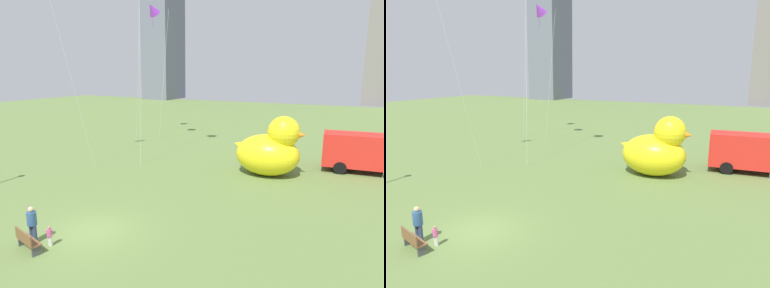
% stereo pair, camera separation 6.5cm
% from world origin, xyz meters
% --- Properties ---
extents(ground_plane, '(140.00, 140.00, 0.00)m').
position_xyz_m(ground_plane, '(0.00, 0.00, 0.00)').
color(ground_plane, olive).
extents(park_bench, '(1.55, 0.81, 0.90)m').
position_xyz_m(park_bench, '(-1.12, -2.51, 0.47)').
color(park_bench, brown).
rests_on(park_bench, ground).
extents(person_adult, '(0.40, 0.40, 1.64)m').
position_xyz_m(person_adult, '(-1.50, -1.92, 0.91)').
color(person_adult, '#38476B').
rests_on(person_adult, ground).
extents(person_child, '(0.22, 0.22, 0.89)m').
position_xyz_m(person_child, '(-0.62, -1.79, 0.49)').
color(person_child, silver).
rests_on(person_child, ground).
extents(giant_inflatable_duck, '(5.20, 3.34, 4.31)m').
position_xyz_m(giant_inflatable_duck, '(4.90, 12.57, 1.83)').
color(giant_inflatable_duck, yellow).
rests_on(giant_inflatable_duck, ground).
extents(box_truck, '(6.43, 2.84, 2.85)m').
position_xyz_m(box_truck, '(10.96, 16.42, 1.45)').
color(box_truck, red).
rests_on(box_truck, ground).
extents(city_skyline, '(69.14, 18.32, 39.48)m').
position_xyz_m(city_skyline, '(3.01, 75.57, 16.85)').
color(city_skyline, slate).
rests_on(city_skyline, ground).
extents(kite_purple, '(2.18, 2.38, 13.99)m').
position_xyz_m(kite_purple, '(-8.70, 18.38, 13.19)').
color(kite_purple, silver).
rests_on(kite_purple, ground).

